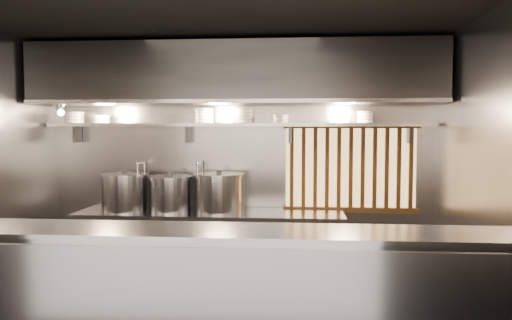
# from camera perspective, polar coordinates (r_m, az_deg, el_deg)

# --- Properties ---
(ceiling) EXTENTS (4.50, 4.50, 0.00)m
(ceiling) POSITION_cam_1_polar(r_m,az_deg,el_deg) (4.54, -4.11, 15.84)
(ceiling) COLOR black
(ceiling) RESTS_ON wall_back
(wall_back) EXTENTS (4.50, 0.00, 4.50)m
(wall_back) POSITION_cam_1_polar(r_m,az_deg,el_deg) (5.94, -1.86, -0.60)
(wall_back) COLOR gray
(wall_back) RESTS_ON floor
(wall_right) EXTENTS (0.00, 3.00, 3.00)m
(wall_right) POSITION_cam_1_polar(r_m,az_deg,el_deg) (4.68, 24.34, -2.07)
(wall_right) COLOR gray
(wall_right) RESTS_ON floor
(serving_counter) EXTENTS (4.50, 0.56, 1.13)m
(serving_counter) POSITION_cam_1_polar(r_m,az_deg,el_deg) (3.72, -6.29, -16.40)
(serving_counter) COLOR #A2A2A7
(serving_counter) RESTS_ON floor
(cooking_bench) EXTENTS (3.00, 0.70, 0.90)m
(cooking_bench) POSITION_cam_1_polar(r_m,az_deg,el_deg) (5.77, -5.27, -10.30)
(cooking_bench) COLOR #A2A2A7
(cooking_bench) RESTS_ON floor
(bowl_shelf) EXTENTS (4.40, 0.34, 0.04)m
(bowl_shelf) POSITION_cam_1_polar(r_m,az_deg,el_deg) (5.75, -2.07, 4.04)
(bowl_shelf) COLOR #A2A2A7
(bowl_shelf) RESTS_ON wall_back
(exhaust_hood) EXTENTS (4.40, 0.81, 0.65)m
(exhaust_hood) POSITION_cam_1_polar(r_m,az_deg,el_deg) (5.56, -2.35, 9.68)
(exhaust_hood) COLOR #2D2D30
(exhaust_hood) RESTS_ON ceiling
(wood_screen) EXTENTS (1.56, 0.09, 1.04)m
(wood_screen) POSITION_cam_1_polar(r_m,az_deg,el_deg) (5.89, 10.75, -0.90)
(wood_screen) COLOR #FEC172
(wood_screen) RESTS_ON wall_back
(faucet_left) EXTENTS (0.04, 0.30, 0.50)m
(faucet_left) POSITION_cam_1_polar(r_m,az_deg,el_deg) (6.06, -12.87, -1.50)
(faucet_left) COLOR silver
(faucet_left) RESTS_ON wall_back
(faucet_right) EXTENTS (0.04, 0.30, 0.50)m
(faucet_right) POSITION_cam_1_polar(r_m,az_deg,el_deg) (5.89, -6.36, -1.58)
(faucet_right) COLOR silver
(faucet_right) RESTS_ON wall_back
(heat_lamp) EXTENTS (0.25, 0.35, 0.20)m
(heat_lamp) POSITION_cam_1_polar(r_m,az_deg,el_deg) (5.84, -21.57, 5.62)
(heat_lamp) COLOR #A2A2A7
(heat_lamp) RESTS_ON exhaust_hood
(pendant_bulb) EXTENTS (0.09, 0.09, 0.19)m
(pendant_bulb) POSITION_cam_1_polar(r_m,az_deg,el_deg) (5.64, -3.22, 4.88)
(pendant_bulb) COLOR #2D2D30
(pendant_bulb) RESTS_ON exhaust_hood
(stock_pot_left) EXTENTS (0.66, 0.66, 0.47)m
(stock_pot_left) POSITION_cam_1_polar(r_m,az_deg,el_deg) (5.87, -14.78, -3.58)
(stock_pot_left) COLOR #A2A2A7
(stock_pot_left) RESTS_ON cooking_bench
(stock_pot_mid) EXTENTS (0.59, 0.59, 0.44)m
(stock_pot_mid) POSITION_cam_1_polar(r_m,az_deg,el_deg) (5.73, -9.73, -3.79)
(stock_pot_mid) COLOR #A2A2A7
(stock_pot_mid) RESTS_ON cooking_bench
(stock_pot_right) EXTENTS (0.64, 0.64, 0.47)m
(stock_pot_right) POSITION_cam_1_polar(r_m,az_deg,el_deg) (5.64, -4.26, -3.72)
(stock_pot_right) COLOR #A2A2A7
(stock_pot_right) RESTS_ON cooking_bench
(bowl_stack_0) EXTENTS (0.24, 0.24, 0.13)m
(bowl_stack_0) POSITION_cam_1_polar(r_m,az_deg,el_deg) (6.28, -20.06, 4.57)
(bowl_stack_0) COLOR white
(bowl_stack_0) RESTS_ON bowl_shelf
(bowl_stack_1) EXTENTS (0.20, 0.20, 0.09)m
(bowl_stack_1) POSITION_cam_1_polar(r_m,az_deg,el_deg) (6.15, -17.24, 4.48)
(bowl_stack_1) COLOR white
(bowl_stack_1) RESTS_ON bowl_shelf
(bowl_stack_2) EXTENTS (0.23, 0.23, 0.17)m
(bowl_stack_2) POSITION_cam_1_polar(r_m,az_deg,el_deg) (5.81, -5.96, 5.05)
(bowl_stack_2) COLOR white
(bowl_stack_2) RESTS_ON bowl_shelf
(bowl_stack_3) EXTENTS (0.24, 0.24, 0.17)m
(bowl_stack_3) POSITION_cam_1_polar(r_m,az_deg,el_deg) (5.74, -1.52, 5.09)
(bowl_stack_3) COLOR white
(bowl_stack_3) RESTS_ON bowl_shelf
(bowl_stack_4) EXTENTS (0.20, 0.20, 0.09)m
(bowl_stack_4) POSITION_cam_1_polar(r_m,az_deg,el_deg) (5.71, 2.75, 4.71)
(bowl_stack_4) COLOR white
(bowl_stack_4) RESTS_ON bowl_shelf
(bowl_stack_5) EXTENTS (0.20, 0.20, 0.13)m
(bowl_stack_5) POSITION_cam_1_polar(r_m,az_deg,el_deg) (5.76, 12.37, 4.81)
(bowl_stack_5) COLOR white
(bowl_stack_5) RESTS_ON bowl_shelf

